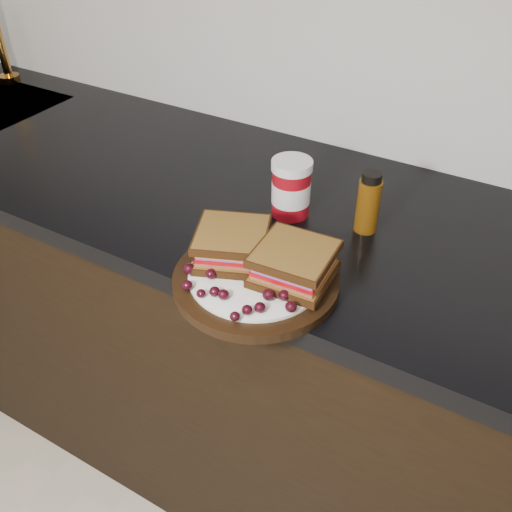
{
  "coord_description": "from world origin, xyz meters",
  "views": [
    {
      "loc": [
        0.42,
        0.83,
        1.52
      ],
      "look_at": [
        0.06,
        1.46,
        0.96
      ],
      "focal_mm": 40.0,
      "sensor_mm": 36.0,
      "label": 1
    }
  ],
  "objects": [
    {
      "name": "grape_11",
      "position": [
        0.13,
        1.43,
        0.93
      ],
      "size": [
        0.02,
        0.02,
        0.02
      ],
      "primitive_type": "ellipsoid",
      "color": "black",
      "rests_on": "plate"
    },
    {
      "name": "base_cabinets",
      "position": [
        0.0,
        1.7,
        0.43
      ],
      "size": [
        3.96,
        0.58,
        0.86
      ],
      "primitive_type": "cube",
      "color": "black",
      "rests_on": "ground_plane"
    },
    {
      "name": "grape_2",
      "position": [
        -0.02,
        1.37,
        0.93
      ],
      "size": [
        0.02,
        0.02,
        0.02
      ],
      "primitive_type": "ellipsoid",
      "color": "black",
      "rests_on": "plate"
    },
    {
      "name": "grape_6",
      "position": [
        0.08,
        1.35,
        0.93
      ],
      "size": [
        0.02,
        0.02,
        0.01
      ],
      "primitive_type": "ellipsoid",
      "color": "black",
      "rests_on": "plate"
    },
    {
      "name": "grape_3",
      "position": [
        0.01,
        1.37,
        0.93
      ],
      "size": [
        0.02,
        0.02,
        0.01
      ],
      "primitive_type": "ellipsoid",
      "color": "black",
      "rests_on": "plate"
    },
    {
      "name": "grape_10",
      "position": [
        0.15,
        1.41,
        0.93
      ],
      "size": [
        0.02,
        0.02,
        0.02
      ],
      "primitive_type": "ellipsoid",
      "color": "black",
      "rests_on": "plate"
    },
    {
      "name": "sandwich_right",
      "position": [
        0.11,
        1.48,
        0.95
      ],
      "size": [
        0.13,
        0.13,
        0.06
      ],
      "primitive_type": null,
      "rotation": [
        0.0,
        0.0,
        0.06
      ],
      "color": "brown",
      "rests_on": "plate"
    },
    {
      "name": "grape_0",
      "position": [
        -0.04,
        1.4,
        0.93
      ],
      "size": [
        0.02,
        0.02,
        0.02
      ],
      "primitive_type": "ellipsoid",
      "color": "black",
      "rests_on": "plate"
    },
    {
      "name": "grape_12",
      "position": [
        0.15,
        1.44,
        0.93
      ],
      "size": [
        0.02,
        0.02,
        0.02
      ],
      "primitive_type": "ellipsoid",
      "color": "black",
      "rests_on": "plate"
    },
    {
      "name": "plate",
      "position": [
        0.06,
        1.46,
        0.91
      ],
      "size": [
        0.28,
        0.28,
        0.02
      ],
      "primitive_type": "cylinder",
      "color": "black",
      "rests_on": "countertop"
    },
    {
      "name": "grape_16",
      "position": [
        -0.0,
        1.51,
        0.93
      ],
      "size": [
        0.02,
        0.02,
        0.02
      ],
      "primitive_type": "ellipsoid",
      "color": "black",
      "rests_on": "plate"
    },
    {
      "name": "grape_4",
      "position": [
        0.03,
        1.38,
        0.93
      ],
      "size": [
        0.02,
        0.02,
        0.02
      ],
      "primitive_type": "ellipsoid",
      "color": "black",
      "rests_on": "plate"
    },
    {
      "name": "grape_7",
      "position": [
        0.09,
        1.37,
        0.93
      ],
      "size": [
        0.02,
        0.02,
        0.02
      ],
      "primitive_type": "ellipsoid",
      "color": "black",
      "rests_on": "plate"
    },
    {
      "name": "grape_5",
      "position": [
        0.04,
        1.38,
        0.93
      ],
      "size": [
        0.02,
        0.02,
        0.02
      ],
      "primitive_type": "ellipsoid",
      "color": "black",
      "rests_on": "plate"
    },
    {
      "name": "grape_8",
      "position": [
        0.11,
        1.38,
        0.93
      ],
      "size": [
        0.02,
        0.02,
        0.02
      ],
      "primitive_type": "ellipsoid",
      "color": "black",
      "rests_on": "plate"
    },
    {
      "name": "grape_22",
      "position": [
        -0.01,
        1.47,
        0.93
      ],
      "size": [
        0.02,
        0.02,
        0.02
      ],
      "primitive_type": "ellipsoid",
      "color": "black",
      "rests_on": "plate"
    },
    {
      "name": "grape_23",
      "position": [
        -0.04,
        1.47,
        0.93
      ],
      "size": [
        0.02,
        0.02,
        0.02
      ],
      "primitive_type": "ellipsoid",
      "color": "black",
      "rests_on": "plate"
    },
    {
      "name": "countertop",
      "position": [
        0.0,
        1.7,
        0.88
      ],
      "size": [
        3.98,
        0.6,
        0.04
      ],
      "primitive_type": "cube",
      "color": "black",
      "rests_on": "base_cabinets"
    },
    {
      "name": "grape_9",
      "position": [
        0.11,
        1.41,
        0.93
      ],
      "size": [
        0.02,
        0.02,
        0.02
      ],
      "primitive_type": "ellipsoid",
      "color": "black",
      "rests_on": "plate"
    },
    {
      "name": "grape_19",
      "position": [
        -0.03,
        1.46,
        0.93
      ],
      "size": [
        0.02,
        0.02,
        0.02
      ],
      "primitive_type": "ellipsoid",
      "color": "black",
      "rests_on": "plate"
    },
    {
      "name": "sandwich_left",
      "position": [
        -0.0,
        1.48,
        0.95
      ],
      "size": [
        0.16,
        0.16,
        0.05
      ],
      "primitive_type": null,
      "rotation": [
        0.0,
        0.0,
        0.39
      ],
      "color": "brown",
      "rests_on": "plate"
    },
    {
      "name": "oil_bottle",
      "position": [
        0.15,
        1.71,
        0.96
      ],
      "size": [
        0.06,
        0.06,
        0.12
      ],
      "primitive_type": "cylinder",
      "rotation": [
        0.0,
        0.0,
        -0.31
      ],
      "color": "#532F08",
      "rests_on": "countertop"
    },
    {
      "name": "grape_17",
      "position": [
        -0.0,
        1.49,
        0.93
      ],
      "size": [
        0.02,
        0.02,
        0.02
      ],
      "primitive_type": "ellipsoid",
      "color": "black",
      "rests_on": "plate"
    },
    {
      "name": "grape_14",
      "position": [
        0.12,
        1.49,
        0.93
      ],
      "size": [
        0.02,
        0.02,
        0.02
      ],
      "primitive_type": "ellipsoid",
      "color": "black",
      "rests_on": "plate"
    },
    {
      "name": "grape_21",
      "position": [
        0.01,
        1.49,
        0.93
      ],
      "size": [
        0.02,
        0.02,
        0.02
      ],
      "primitive_type": "ellipsoid",
      "color": "black",
      "rests_on": "plate"
    },
    {
      "name": "grape_13",
      "position": [
        0.15,
        1.49,
        0.93
      ],
      "size": [
        0.02,
        0.02,
        0.02
      ],
      "primitive_type": "ellipsoid",
      "color": "black",
      "rests_on": "plate"
    },
    {
      "name": "grape_1",
      "position": [
        -0.0,
        1.41,
        0.93
      ],
      "size": [
        0.02,
        0.02,
        0.02
      ],
      "primitive_type": "ellipsoid",
      "color": "black",
      "rests_on": "plate"
    },
    {
      "name": "grape_15",
      "position": [
        0.11,
        1.49,
        0.93
      ],
      "size": [
        0.02,
        0.02,
        0.02
      ],
      "primitive_type": "ellipsoid",
      "color": "black",
      "rests_on": "plate"
    },
    {
      "name": "grape_18",
      "position": [
        -0.03,
        1.47,
        0.93
      ],
      "size": [
        0.02,
        0.02,
        0.02
      ],
      "primitive_type": "ellipsoid",
      "color": "black",
      "rests_on": "plate"
    },
    {
      "name": "grape_20",
      "position": [
        -0.0,
        1.44,
        0.93
      ],
      "size": [
        0.02,
        0.02,
        0.02
      ],
      "primitive_type": "ellipsoid",
      "color": "black",
      "rests_on": "plate"
    },
    {
      "name": "condiment_jar",
      "position": [
        0.0,
        1.68,
        0.96
      ],
      "size": [
        0.1,
        0.1,
        0.12
      ],
      "primitive_type": "cylinder",
      "rotation": [
        0.0,
        0.0,
        0.37
      ],
      "color": "maroon",
      "rests_on": "countertop"
    }
  ]
}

